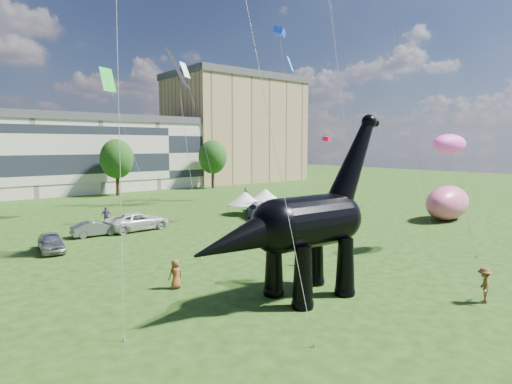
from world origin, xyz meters
TOP-DOWN VIEW (x-y plane):
  - ground at (0.00, 0.00)m, footprint 220.00×220.00m
  - apartment_block at (40.00, 65.00)m, footprint 28.00×18.00m
  - tree_mid_right at (8.00, 53.00)m, footprint 5.20×5.20m
  - tree_far_right at (26.00, 53.00)m, footprint 5.20×5.20m
  - dinosaur_sculpture at (-1.83, 2.28)m, footprint 12.39×3.51m
  - car_silver at (-9.59, 21.07)m, footprint 2.25×4.40m
  - car_grey at (-5.11, 24.55)m, footprint 4.10×1.58m
  - car_white at (-1.08, 24.75)m, footprint 6.24×3.24m
  - car_dark at (11.48, 21.51)m, footprint 4.24×6.20m
  - gazebo_near at (12.30, 25.50)m, footprint 4.81×4.81m
  - gazebo_far at (15.97, 26.22)m, footprint 4.53×4.53m
  - inflatable_pink at (26.96, 9.03)m, footprint 7.73×4.52m
  - visitors at (-2.37, 15.69)m, footprint 48.04×41.27m

SIDE VIEW (x-z plane):
  - ground at x=0.00m, z-range 0.00..0.00m
  - car_grey at x=-5.11m, z-range 0.00..1.33m
  - car_silver at x=-9.59m, z-range 0.00..1.43m
  - car_dark at x=11.48m, z-range 0.00..1.67m
  - car_white at x=-1.08m, z-range 0.00..1.68m
  - visitors at x=-2.37m, z-range -0.06..1.80m
  - inflatable_pink at x=26.96m, z-range 0.00..3.67m
  - gazebo_near at x=12.30m, z-range 0.54..3.22m
  - gazebo_far at x=15.97m, z-range 0.55..3.24m
  - dinosaur_sculpture at x=-1.83m, z-range -1.24..8.90m
  - tree_mid_right at x=8.00m, z-range 1.57..11.01m
  - tree_far_right at x=26.00m, z-range 1.57..11.01m
  - apartment_block at x=40.00m, z-range 0.00..22.00m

